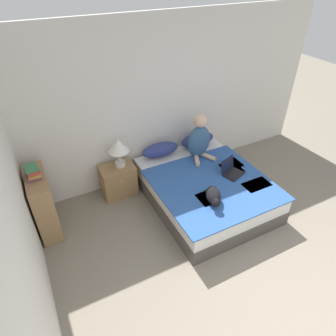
{
  "coord_description": "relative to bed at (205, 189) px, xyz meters",
  "views": [
    {
      "loc": [
        -1.95,
        -0.6,
        3.15
      ],
      "look_at": [
        -0.48,
        2.27,
        0.82
      ],
      "focal_mm": 32.0,
      "sensor_mm": 36.0,
      "label": 1
    }
  ],
  "objects": [
    {
      "name": "laptop_open",
      "position": [
        0.38,
        -0.1,
        0.29
      ],
      "size": [
        0.37,
        0.34,
        0.22
      ],
      "rotation": [
        0.0,
        0.0,
        0.34
      ],
      "color": "black",
      "rests_on": "bed"
    },
    {
      "name": "book_stack_top",
      "position": [
        -2.22,
        0.53,
        0.73
      ],
      "size": [
        0.18,
        0.24,
        0.16
      ],
      "color": "#844270",
      "rests_on": "bookshelf"
    },
    {
      "name": "pillow_far",
      "position": [
        0.35,
        0.82,
        0.35
      ],
      "size": [
        0.61,
        0.26,
        0.22
      ],
      "color": "navy",
      "rests_on": "bed"
    },
    {
      "name": "pillow_near",
      "position": [
        -0.35,
        0.82,
        0.35
      ],
      "size": [
        0.61,
        0.26,
        0.22
      ],
      "color": "navy",
      "rests_on": "bed"
    },
    {
      "name": "cat_tabby",
      "position": [
        -0.21,
        -0.49,
        0.33
      ],
      "size": [
        0.32,
        0.43,
        0.19
      ],
      "rotation": [
        0.0,
        0.0,
        -1.99
      ],
      "color": "black",
      "rests_on": "bed"
    },
    {
      "name": "wall_back",
      "position": [
        -0.14,
        1.04,
        1.04
      ],
      "size": [
        5.48,
        0.05,
        2.55
      ],
      "color": "silver",
      "rests_on": "ground_plane"
    },
    {
      "name": "wall_side",
      "position": [
        -2.41,
        -0.61,
        1.04
      ],
      "size": [
        0.05,
        4.26,
        2.55
      ],
      "color": "silver",
      "rests_on": "ground_plane"
    },
    {
      "name": "bookshelf",
      "position": [
        -2.22,
        0.53,
        0.21
      ],
      "size": [
        0.26,
        0.72,
        0.88
      ],
      "color": "#99754C",
      "rests_on": "ground_plane"
    },
    {
      "name": "table_lamp",
      "position": [
        -1.04,
        0.79,
        0.61
      ],
      "size": [
        0.31,
        0.31,
        0.46
      ],
      "color": "beige",
      "rests_on": "nightstand"
    },
    {
      "name": "nightstand",
      "position": [
        -1.1,
        0.78,
        0.02
      ],
      "size": [
        0.52,
        0.39,
        0.51
      ],
      "color": "#937047",
      "rests_on": "ground_plane"
    },
    {
      "name": "bed",
      "position": [
        0.0,
        0.0,
        0.0
      ],
      "size": [
        1.6,
        1.94,
        0.47
      ],
      "color": "#4C4742",
      "rests_on": "ground_plane"
    },
    {
      "name": "person_sitting",
      "position": [
        0.19,
        0.53,
        0.55
      ],
      "size": [
        0.39,
        0.38,
        0.74
      ],
      "color": "#33567A",
      "rests_on": "bed"
    }
  ]
}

